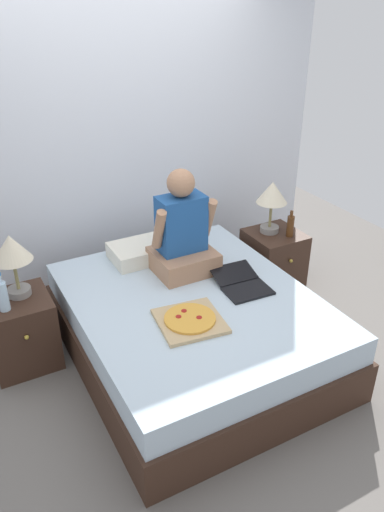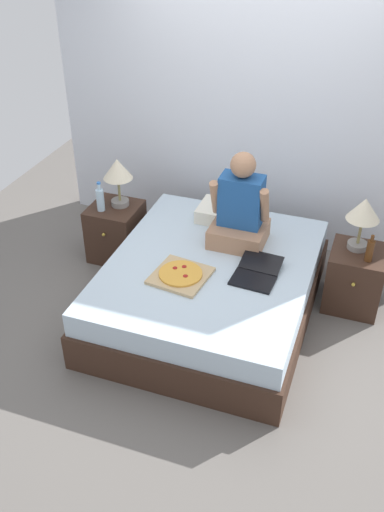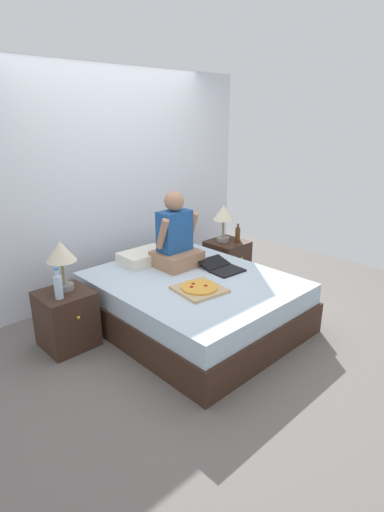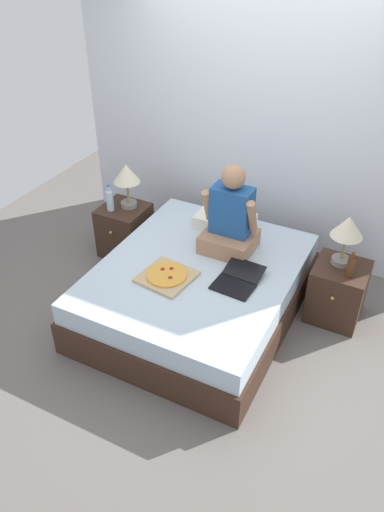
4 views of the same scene
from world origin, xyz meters
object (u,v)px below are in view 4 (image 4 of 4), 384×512
water_bottle (110,200)px  beer_bottle (351,267)px  lamp_on_right_nightstand (347,230)px  bed (198,290)px  laptop (237,281)px  lamp_on_left_nightstand (127,176)px  pizza_box (167,276)px  nightstand_left (125,230)px  nightstand_right (337,292)px  person_seated (231,220)px

water_bottle → beer_bottle: size_ratio=1.20×
lamp_on_right_nightstand → beer_bottle: lamp_on_right_nightstand is taller
bed → laptop: bearing=-8.3°
lamp_on_left_nightstand → pizza_box: size_ratio=1.01×
pizza_box → nightstand_left: bearing=140.6°
bed → beer_bottle: size_ratio=8.39×
lamp_on_left_nightstand → beer_bottle: 2.21m
nightstand_left → lamp_on_left_nightstand: size_ratio=1.16×
water_bottle → lamp_on_right_nightstand: 2.23m
nightstand_left → nightstand_right: bearing=0.0°
person_seated → bed: bearing=-107.4°
nightstand_right → lamp_on_right_nightstand: 0.59m
lamp_on_right_nightstand → nightstand_right: bearing=-59.1°
water_bottle → laptop: 1.61m
lamp_on_right_nightstand → person_seated: (-0.93, -0.18, -0.06)m
lamp_on_left_nightstand → lamp_on_right_nightstand: (2.09, 0.00, 0.00)m
bed → nightstand_right: size_ratio=3.69×
person_seated → water_bottle: bearing=178.2°
bed → lamp_on_left_nightstand: (-1.04, 0.56, 0.60)m
nightstand_left → lamp_on_left_nightstand: bearing=51.4°
bed → lamp_on_right_nightstand: size_ratio=4.29×
lamp_on_right_nightstand → laptop: 0.97m
person_seated → lamp_on_right_nightstand: bearing=11.0°
nightstand_right → laptop: laptop is taller
nightstand_left → laptop: (1.46, -0.57, 0.26)m
nightstand_left → water_bottle: water_bottle is taller
water_bottle → pizza_box: water_bottle is taller
water_bottle → laptop: water_bottle is taller
bed → person_seated: (0.12, 0.38, 0.54)m
lamp_on_right_nightstand → nightstand_left: bearing=-178.7°
bed → lamp_on_right_nightstand: 1.34m
nightstand_left → pizza_box: pizza_box is taller
beer_bottle → laptop: (-0.78, -0.47, -0.10)m
laptop → pizza_box: bearing=-160.0°
laptop → person_seated: bearing=120.3°
nightstand_left → beer_bottle: beer_bottle is taller
person_seated → laptop: (0.25, -0.44, -0.27)m
water_bottle → person_seated: size_ratio=0.35×
nightstand_right → beer_bottle: (0.07, -0.10, 0.36)m
nightstand_right → pizza_box: size_ratio=1.17×
nightstand_left → pizza_box: (0.93, -0.76, 0.26)m
nightstand_left → nightstand_right: (2.16, 0.00, 0.00)m
lamp_on_left_nightstand → bed: bearing=-28.4°
water_bottle → nightstand_right: (2.24, 0.09, -0.37)m
laptop → nightstand_left: bearing=158.7°
water_bottle → bed: bearing=-20.0°
bed → lamp_on_left_nightstand: size_ratio=4.29×
lamp_on_left_nightstand → nightstand_right: 2.21m
lamp_on_left_nightstand → lamp_on_right_nightstand: 2.09m
water_bottle → person_seated: bearing=-1.8°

